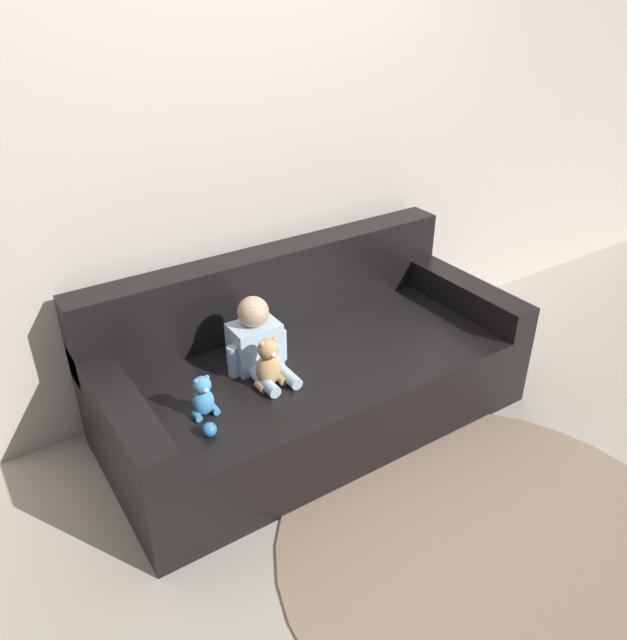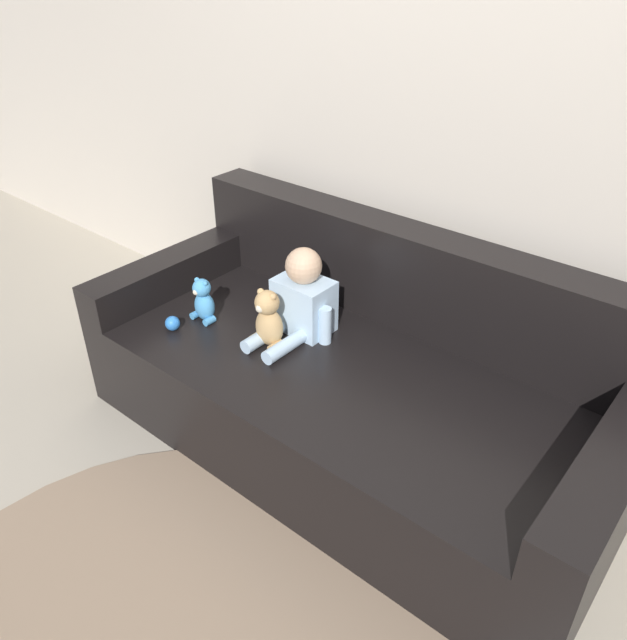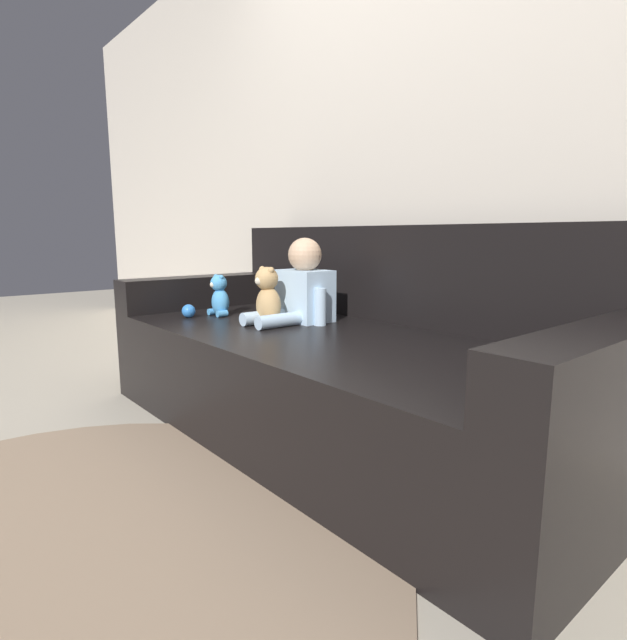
% 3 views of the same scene
% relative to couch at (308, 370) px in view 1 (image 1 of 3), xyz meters
% --- Properties ---
extents(ground_plane, '(12.00, 12.00, 0.00)m').
position_rel_couch_xyz_m(ground_plane, '(0.00, -0.06, -0.28)').
color(ground_plane, '#B7AD99').
extents(wall_back, '(8.00, 0.05, 2.60)m').
position_rel_couch_xyz_m(wall_back, '(0.00, 0.51, 1.02)').
color(wall_back, beige).
rests_on(wall_back, ground_plane).
extents(couch, '(2.08, 0.97, 0.81)m').
position_rel_couch_xyz_m(couch, '(0.00, 0.00, 0.00)').
color(couch, black).
rests_on(couch, ground_plane).
extents(person_baby, '(0.31, 0.37, 0.36)m').
position_rel_couch_xyz_m(person_baby, '(-0.28, -0.00, 0.27)').
color(person_baby, silver).
rests_on(person_baby, couch).
extents(teddy_bear_brown, '(0.14, 0.11, 0.24)m').
position_rel_couch_xyz_m(teddy_bear_brown, '(-0.31, -0.16, 0.24)').
color(teddy_bear_brown, tan).
rests_on(teddy_bear_brown, couch).
extents(plush_toy_side, '(0.11, 0.09, 0.19)m').
position_rel_couch_xyz_m(plush_toy_side, '(-0.65, -0.20, 0.22)').
color(plush_toy_side, '#4C9EDB').
rests_on(plush_toy_side, couch).
extents(toy_ball, '(0.06, 0.06, 0.06)m').
position_rel_couch_xyz_m(toy_ball, '(-0.69, -0.34, 0.16)').
color(toy_ball, '#337FDB').
rests_on(toy_ball, couch).
extents(floor_rug, '(1.77, 1.77, 0.01)m').
position_rel_couch_xyz_m(floor_rug, '(0.15, -1.16, -0.27)').
color(floor_rug, gray).
rests_on(floor_rug, ground_plane).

